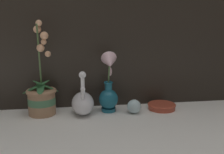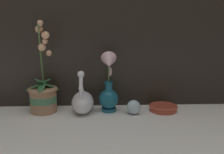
{
  "view_description": "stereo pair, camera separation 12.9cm",
  "coord_description": "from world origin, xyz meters",
  "px_view_note": "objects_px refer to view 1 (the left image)",
  "views": [
    {
      "loc": [
        -0.15,
        -1.15,
        0.45
      ],
      "look_at": [
        0.02,
        0.11,
        0.18
      ],
      "focal_mm": 42.0,
      "sensor_mm": 36.0,
      "label": 1
    },
    {
      "loc": [
        -0.02,
        -1.16,
        0.45
      ],
      "look_at": [
        0.02,
        0.11,
        0.18
      ],
      "focal_mm": 42.0,
      "sensor_mm": 36.0,
      "label": 2
    }
  ],
  "objects_px": {
    "blue_vase": "(109,90)",
    "amber_dish": "(162,106)",
    "swan_figurine": "(83,102)",
    "glass_sphere": "(134,106)",
    "orchid_potted_plant": "(42,96)"
  },
  "relations": [
    {
      "from": "amber_dish",
      "to": "swan_figurine",
      "type": "bearing_deg",
      "value": -178.34
    },
    {
      "from": "orchid_potted_plant",
      "to": "blue_vase",
      "type": "distance_m",
      "value": 0.33
    },
    {
      "from": "orchid_potted_plant",
      "to": "swan_figurine",
      "type": "xyz_separation_m",
      "value": [
        0.2,
        -0.02,
        -0.03
      ]
    },
    {
      "from": "swan_figurine",
      "to": "orchid_potted_plant",
      "type": "bearing_deg",
      "value": 173.98
    },
    {
      "from": "swan_figurine",
      "to": "blue_vase",
      "type": "xyz_separation_m",
      "value": [
        0.13,
        0.01,
        0.06
      ]
    },
    {
      "from": "orchid_potted_plant",
      "to": "amber_dish",
      "type": "xyz_separation_m",
      "value": [
        0.61,
        -0.01,
        -0.08
      ]
    },
    {
      "from": "glass_sphere",
      "to": "orchid_potted_plant",
      "type": "bearing_deg",
      "value": 173.54
    },
    {
      "from": "swan_figurine",
      "to": "amber_dish",
      "type": "height_order",
      "value": "swan_figurine"
    },
    {
      "from": "blue_vase",
      "to": "amber_dish",
      "type": "distance_m",
      "value": 0.3
    },
    {
      "from": "blue_vase",
      "to": "swan_figurine",
      "type": "bearing_deg",
      "value": -177.65
    },
    {
      "from": "blue_vase",
      "to": "glass_sphere",
      "type": "xyz_separation_m",
      "value": [
        0.12,
        -0.04,
        -0.08
      ]
    },
    {
      "from": "swan_figurine",
      "to": "glass_sphere",
      "type": "distance_m",
      "value": 0.26
    },
    {
      "from": "glass_sphere",
      "to": "swan_figurine",
      "type": "bearing_deg",
      "value": 173.19
    },
    {
      "from": "blue_vase",
      "to": "glass_sphere",
      "type": "bearing_deg",
      "value": -16.23
    },
    {
      "from": "glass_sphere",
      "to": "amber_dish",
      "type": "height_order",
      "value": "glass_sphere"
    }
  ]
}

